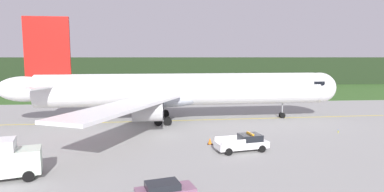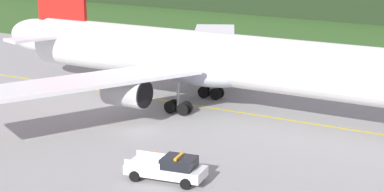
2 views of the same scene
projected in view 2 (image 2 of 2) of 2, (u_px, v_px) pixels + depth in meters
The scene contains 6 objects.
ground at pixel (141, 129), 55.47m from camera, with size 320.00×320.00×0.00m, color gray.
grass_verge at pixel (347, 40), 99.11m from camera, with size 320.00×48.13×0.04m, color #335823.
taxiway_centerline_main at pixel (224, 110), 61.44m from camera, with size 69.89×0.30×0.01m, color yellow.
airliner at pixel (217, 60), 60.58m from camera, with size 53.07×46.67×15.88m.
ops_pickup_truck at pixel (169, 168), 44.13m from camera, with size 5.89×3.22×1.94m.
apron_cone at pixel (157, 154), 48.36m from camera, with size 0.60×0.60×0.75m.
Camera 2 is at (32.12, -42.21, 17.11)m, focal length 59.44 mm.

